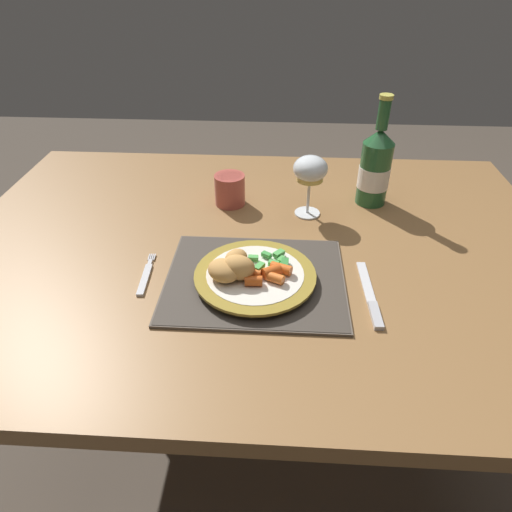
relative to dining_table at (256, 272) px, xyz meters
name	(u,v)px	position (x,y,z in m)	size (l,w,h in m)	color
ground_plane	(256,436)	(0.00, 0.00, -0.66)	(6.00, 6.00, 0.00)	#4C4238
dining_table	(256,272)	(0.00, 0.00, 0.00)	(1.38, 0.99, 0.74)	olive
placemat	(255,279)	(0.01, -0.14, 0.08)	(0.36, 0.30, 0.01)	brown
dinner_plate	(255,277)	(0.01, -0.15, 0.10)	(0.24, 0.24, 0.02)	white
breaded_croquettes	(232,267)	(-0.04, -0.16, 0.13)	(0.11, 0.12, 0.05)	tan
green_beans_pile	(274,263)	(0.04, -0.12, 0.11)	(0.08, 0.08, 0.02)	#4CA84C
glazed_carrots	(269,274)	(0.03, -0.16, 0.12)	(0.10, 0.07, 0.02)	orange
fork	(146,277)	(-0.22, -0.14, 0.08)	(0.02, 0.14, 0.01)	silver
table_knife	(371,299)	(0.23, -0.18, 0.08)	(0.02, 0.20, 0.01)	silver
wine_glass	(310,171)	(0.12, 0.14, 0.19)	(0.08, 0.08, 0.15)	silver
bottle	(375,167)	(0.28, 0.21, 0.18)	(0.08, 0.08, 0.27)	#23562D
drinking_cup	(230,189)	(-0.08, 0.18, 0.12)	(0.08, 0.08, 0.08)	#B24C42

